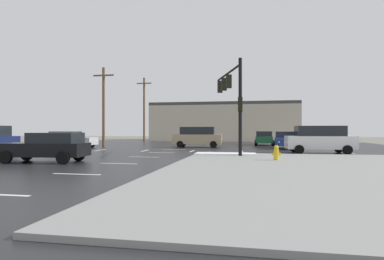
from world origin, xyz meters
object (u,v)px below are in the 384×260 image
object	(u,v)px
traffic_signal_mast	(232,92)
fire_hydrant	(276,153)
sedan_blue	(285,140)
sedan_black	(47,147)
sedan_green	(264,138)
sedan_silver	(70,139)
utility_pole_far	(104,105)
suv_white	(320,139)
suv_tan	(198,136)
utility_pole_distant	(144,108)

from	to	relation	value
traffic_signal_mast	fire_hydrant	xyz separation A→B (m)	(2.64, -4.56, -3.84)
sedan_blue	sedan_black	world-z (taller)	same
fire_hydrant	sedan_blue	size ratio (longest dim) A/B	0.17
sedan_green	sedan_silver	bearing A→B (deg)	118.44
traffic_signal_mast	utility_pole_far	world-z (taller)	utility_pole_far
sedan_black	sedan_green	xyz separation A→B (m)	(12.18, 21.33, 0.00)
suv_white	sedan_silver	xyz separation A→B (m)	(-21.92, 2.94, -0.24)
suv_tan	sedan_black	bearing A→B (deg)	-111.61
traffic_signal_mast	suv_tan	distance (m)	10.80
suv_white	sedan_black	distance (m)	18.36
suv_tan	sedan_green	world-z (taller)	suv_tan
sedan_silver	utility_pole_far	distance (m)	4.92
utility_pole_far	utility_pole_distant	bearing A→B (deg)	91.02
fire_hydrant	sedan_blue	xyz separation A→B (m)	(1.79, 13.32, 0.32)
traffic_signal_mast	sedan_black	distance (m)	12.11
suv_white	utility_pole_distant	bearing A→B (deg)	-46.05
sedan_blue	utility_pole_far	world-z (taller)	utility_pole_far
fire_hydrant	suv_white	bearing A→B (deg)	63.41
utility_pole_distant	suv_tan	bearing A→B (deg)	-51.55
fire_hydrant	suv_tan	bearing A→B (deg)	115.12
sedan_blue	utility_pole_distant	xyz separation A→B (m)	(-18.30, 13.24, 4.01)
fire_hydrant	utility_pole_far	world-z (taller)	utility_pole_far
fire_hydrant	suv_white	xyz separation A→B (m)	(3.66, 7.30, 0.55)
suv_tan	sedan_silver	size ratio (longest dim) A/B	1.08
traffic_signal_mast	utility_pole_distant	world-z (taller)	utility_pole_distant
fire_hydrant	utility_pole_distant	bearing A→B (deg)	121.88
sedan_black	utility_pole_far	xyz separation A→B (m)	(-4.24, 15.37, 3.44)
traffic_signal_mast	sedan_green	bearing A→B (deg)	-28.99
sedan_blue	utility_pole_distant	bearing A→B (deg)	-122.46
fire_hydrant	sedan_silver	distance (m)	20.94
sedan_blue	suv_white	bearing A→B (deg)	20.69
suv_white	sedan_blue	distance (m)	6.30
traffic_signal_mast	suv_white	world-z (taller)	traffic_signal_mast
suv_tan	sedan_green	xyz separation A→B (m)	(6.74, 5.04, -0.24)
sedan_silver	utility_pole_far	size ratio (longest dim) A/B	0.56
sedan_green	suv_tan	bearing A→B (deg)	129.54
traffic_signal_mast	sedan_blue	bearing A→B (deg)	-44.95
suv_tan	utility_pole_far	world-z (taller)	utility_pole_far
sedan_silver	utility_pole_far	xyz separation A→B (m)	(1.99, 2.89, 3.44)
sedan_green	sedan_silver	xyz separation A→B (m)	(-18.41, -8.86, 0.00)
suv_tan	utility_pole_distant	distance (m)	16.40
suv_white	sedan_silver	size ratio (longest dim) A/B	1.08
suv_white	suv_tan	bearing A→B (deg)	-35.78
suv_white	sedan_green	bearing A→B (deg)	-75.83
fire_hydrant	suv_white	world-z (taller)	suv_white
sedan_blue	fire_hydrant	bearing A→B (deg)	-4.22
traffic_signal_mast	utility_pole_distant	bearing A→B (deg)	14.11
sedan_black	utility_pole_far	world-z (taller)	utility_pole_far
sedan_green	suv_white	bearing A→B (deg)	-160.69
sedan_blue	sedan_black	size ratio (longest dim) A/B	0.99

